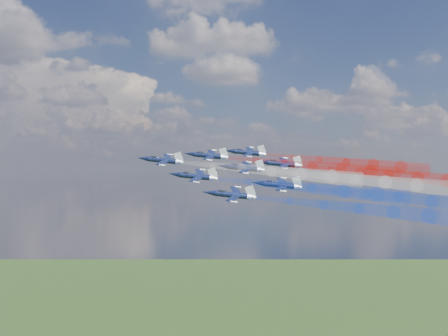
{
  "coord_description": "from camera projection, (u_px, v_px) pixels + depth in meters",
  "views": [
    {
      "loc": [
        -43.38,
        -151.33,
        167.01
      ],
      "look_at": [
        -18.58,
        -6.8,
        167.64
      ],
      "focal_mm": 42.85,
      "sensor_mm": 36.0,
      "label": 1
    }
  ],
  "objects": [
    {
      "name": "trail_outer_left",
      "position": [
        359.0,
        208.0,
        125.77
      ],
      "size": [
        48.11,
        17.98,
        10.43
      ],
      "primitive_type": null,
      "rotation": [
        0.1,
        -0.31,
        1.28
      ],
      "color": "blue"
    },
    {
      "name": "jet_outer_left",
      "position": [
        231.0,
        195.0,
        128.51
      ],
      "size": [
        15.8,
        14.3,
        7.97
      ],
      "primitive_type": null,
      "rotation": [
        0.1,
        -0.31,
        1.28
      ],
      "color": "black"
    },
    {
      "name": "trail_lead",
      "position": [
        271.0,
        171.0,
        145.06
      ],
      "size": [
        48.11,
        17.98,
        10.43
      ],
      "primitive_type": null,
      "rotation": [
        0.1,
        -0.31,
        1.28
      ],
      "color": "white"
    },
    {
      "name": "trail_rear_left",
      "position": [
        399.0,
        197.0,
        134.82
      ],
      "size": [
        48.11,
        17.98,
        10.43
      ],
      "primitive_type": null,
      "rotation": [
        0.1,
        -0.31,
        1.28
      ],
      "color": "blue"
    },
    {
      "name": "trail_inner_right",
      "position": [
        312.0,
        166.0,
        152.58
      ],
      "size": [
        48.11,
        17.98,
        10.43
      ],
      "primitive_type": null,
      "rotation": [
        0.1,
        -0.31,
        1.28
      ],
      "color": "red"
    },
    {
      "name": "jet_center_third",
      "position": [
        243.0,
        168.0,
        146.4
      ],
      "size": [
        15.8,
        14.3,
        7.97
      ],
      "primitive_type": null,
      "rotation": [
        0.1,
        -0.31,
        1.28
      ],
      "color": "black"
    },
    {
      "name": "jet_rear_right",
      "position": [
        281.0,
        164.0,
        153.12
      ],
      "size": [
        15.8,
        14.3,
        7.97
      ],
      "primitive_type": null,
      "rotation": [
        0.1,
        -0.31,
        1.28
      ],
      "color": "black"
    },
    {
      "name": "jet_inner_right",
      "position": [
        208.0,
        156.0,
        155.33
      ],
      "size": [
        15.8,
        14.3,
        7.97
      ],
      "primitive_type": null,
      "rotation": [
        0.1,
        -0.31,
        1.28
      ],
      "color": "black"
    },
    {
      "name": "trail_inner_left",
      "position": [
        312.0,
        188.0,
        136.51
      ],
      "size": [
        48.11,
        17.98,
        10.43
      ],
      "primitive_type": null,
      "rotation": [
        0.1,
        -0.31,
        1.28
      ],
      "color": "blue"
    },
    {
      "name": "trail_center_third",
      "position": [
        355.0,
        179.0,
        143.65
      ],
      "size": [
        48.11,
        17.98,
        10.43
      ],
      "primitive_type": null,
      "rotation": [
        0.1,
        -0.31,
        1.28
      ],
      "color": "white"
    },
    {
      "name": "jet_lead",
      "position": [
        162.0,
        160.0,
        147.8
      ],
      "size": [
        15.8,
        14.3,
        7.97
      ],
      "primitive_type": null,
      "rotation": [
        0.1,
        -0.31,
        1.28
      ],
      "color": "black"
    },
    {
      "name": "jet_inner_left",
      "position": [
        195.0,
        176.0,
        139.25
      ],
      "size": [
        15.8,
        14.3,
        7.97
      ],
      "primitive_type": null,
      "rotation": [
        0.1,
        -0.31,
        1.28
      ],
      "color": "black"
    },
    {
      "name": "jet_rear_left",
      "position": [
        279.0,
        185.0,
        137.56
      ],
      "size": [
        15.8,
        14.3,
        7.97
      ],
      "primitive_type": null,
      "rotation": [
        0.1,
        -0.31,
        1.28
      ],
      "color": "black"
    },
    {
      "name": "jet_outer_right",
      "position": [
        247.0,
        152.0,
        164.38
      ],
      "size": [
        15.8,
        14.3,
        7.97
      ],
      "primitive_type": null,
      "rotation": [
        0.1,
        -0.31,
        1.28
      ],
      "color": "black"
    },
    {
      "name": "trail_rear_right",
      "position": [
        389.0,
        174.0,
        150.38
      ],
      "size": [
        48.11,
        17.98,
        10.43
      ],
      "primitive_type": null,
      "rotation": [
        0.1,
        -0.31,
        1.28
      ],
      "color": "red"
    },
    {
      "name": "trail_outer_right",
      "position": [
        346.0,
        162.0,
        161.63
      ],
      "size": [
        48.11,
        17.98,
        10.43
      ],
      "primitive_type": null,
      "rotation": [
        0.1,
        -0.31,
        1.28
      ],
      "color": "red"
    }
  ]
}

